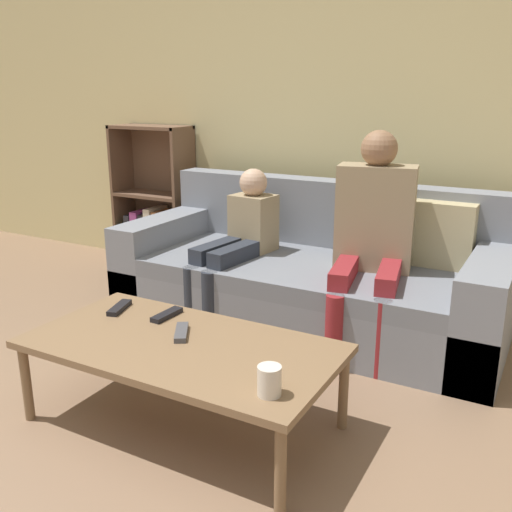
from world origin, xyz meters
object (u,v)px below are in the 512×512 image
object	(u,v)px
bookshelf	(155,215)
person_adult	(373,227)
coffee_table	(181,349)
tv_remote_0	(181,332)
couch	(312,279)
person_child	(239,237)
tv_remote_2	(167,315)
cup_near	(269,381)
tv_remote_1	(119,308)

from	to	relation	value
bookshelf	person_adult	world-z (taller)	person_adult
coffee_table	tv_remote_0	xyz separation A→B (m)	(-0.04, 0.06, 0.04)
couch	person_child	bearing A→B (deg)	-161.16
tv_remote_2	bookshelf	bearing A→B (deg)	132.62
cup_near	person_adult	bearing A→B (deg)	94.08
person_child	tv_remote_2	xyz separation A→B (m)	(0.18, -0.94, -0.12)
couch	person_adult	xyz separation A→B (m)	(0.37, -0.08, 0.37)
couch	tv_remote_1	size ratio (longest dim) A/B	12.44
bookshelf	tv_remote_0	size ratio (longest dim) A/B	6.33
coffee_table	cup_near	bearing A→B (deg)	-20.83
tv_remote_0	tv_remote_1	size ratio (longest dim) A/B	0.96
tv_remote_1	person_adult	bearing A→B (deg)	33.72
bookshelf	tv_remote_2	xyz separation A→B (m)	(1.30, -1.56, -0.02)
person_adult	person_child	size ratio (longest dim) A/B	1.28
couch	tv_remote_0	xyz separation A→B (m)	(-0.06, -1.20, 0.11)
cup_near	tv_remote_0	bearing A→B (deg)	154.99
coffee_table	person_adult	distance (m)	1.28
tv_remote_0	couch	bearing A→B (deg)	55.27
coffee_table	tv_remote_2	size ratio (longest dim) A/B	7.27
coffee_table	person_child	distance (m)	1.20
tv_remote_2	coffee_table	bearing A→B (deg)	-38.64
couch	cup_near	xyz separation A→B (m)	(0.47, -1.45, 0.15)
person_adult	tv_remote_0	xyz separation A→B (m)	(-0.44, -1.12, -0.26)
bookshelf	person_child	size ratio (longest dim) A/B	1.22
tv_remote_1	tv_remote_2	xyz separation A→B (m)	(0.24, 0.04, 0.00)
person_child	couch	bearing A→B (deg)	25.77
coffee_table	tv_remote_2	world-z (taller)	tv_remote_2
tv_remote_1	tv_remote_2	world-z (taller)	same
coffee_table	couch	bearing A→B (deg)	89.03
person_adult	person_child	world-z (taller)	person_adult
person_child	tv_remote_1	bearing A→B (deg)	-86.81
person_adult	tv_remote_2	xyz separation A→B (m)	(-0.61, -1.00, -0.26)
cup_near	bookshelf	bearing A→B (deg)	136.11
tv_remote_1	tv_remote_0	bearing A→B (deg)	-28.95
tv_remote_2	person_adult	bearing A→B (deg)	61.31
person_child	person_adult	bearing A→B (deg)	11.16
bookshelf	tv_remote_1	bearing A→B (deg)	-56.35
person_child	tv_remote_0	xyz separation A→B (m)	(0.35, -1.06, -0.12)
tv_remote_0	bookshelf	bearing A→B (deg)	99.55
coffee_table	person_child	bearing A→B (deg)	109.15
couch	tv_remote_1	xyz separation A→B (m)	(-0.48, -1.11, 0.11)
cup_near	tv_remote_1	distance (m)	1.01
person_child	tv_remote_1	distance (m)	0.98
coffee_table	tv_remote_1	size ratio (longest dim) A/B	7.08
bookshelf	tv_remote_1	xyz separation A→B (m)	(1.06, -1.59, -0.02)
couch	person_adult	size ratio (longest dim) A/B	1.94
person_adult	person_child	bearing A→B (deg)	173.46
couch	bookshelf	bearing A→B (deg)	162.69
bookshelf	tv_remote_2	bearing A→B (deg)	-50.09
person_child	tv_remote_0	world-z (taller)	person_child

